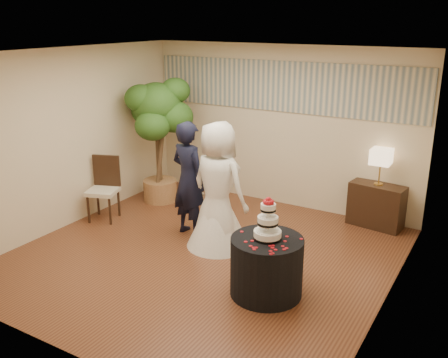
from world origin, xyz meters
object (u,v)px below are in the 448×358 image
Objects in this scene: side_chair at (102,189)px; wedding_cake at (268,218)px; bride at (218,186)px; ficus_tree at (158,140)px; table_lamp at (380,167)px; groom at (189,179)px; cake_table at (266,267)px; console at (376,205)px.

wedding_cake is at bearing -32.30° from side_chair.
bride is at bearing 144.26° from wedding_cake.
ficus_tree reaches higher than side_chair.
ficus_tree is (-3.11, 1.95, 0.14)m from wedding_cake.
table_lamp is 4.47m from side_chair.
bride is 0.82× the size of ficus_tree.
wedding_cake is at bearing -102.35° from table_lamp.
groom reaches higher than cake_table.
table_lamp is 0.26× the size of ficus_tree.
cake_table is 0.63m from wedding_cake.
cake_table is 3.44m from side_chair.
bride reaches higher than cake_table.
groom is 2.11× the size of console.
table_lamp is 3.80m from ficus_tree.
side_chair is at bearing 167.47° from cake_table.
groom is 2.06m from wedding_cake.
bride is 2.13× the size of cake_table.
table_lamp is at bearing 7.22° from side_chair.
ficus_tree is at bearing 58.62° from side_chair.
groom is 3.08× the size of table_lamp.
side_chair is (-3.96, -2.02, 0.17)m from console.
bride is 1.49m from wedding_cake.
groom reaches higher than side_chair.
cake_table is 0.38× the size of ficus_tree.
console is at bearing 12.36° from ficus_tree.
side_chair reaches higher than cake_table.
cake_table reaches higher than console.
ficus_tree reaches higher than bride.
groom is 0.96× the size of bride.
table_lamp is at bearing 77.65° from wedding_cake.
groom is 2.98m from table_lamp.
groom reaches higher than console.
table_lamp is at bearing 12.36° from ficus_tree.
ficus_tree is at bearing 147.92° from cake_table.
ficus_tree reaches higher than wedding_cake.
bride is at bearing -29.59° from ficus_tree.
table_lamp reaches higher than side_chair.
wedding_cake is 0.50× the size of side_chair.
ficus_tree reaches higher than cake_table.
console is at bearing -125.66° from bride.
groom is 1.69× the size of side_chair.
cake_table is at bearing 152.32° from bride.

